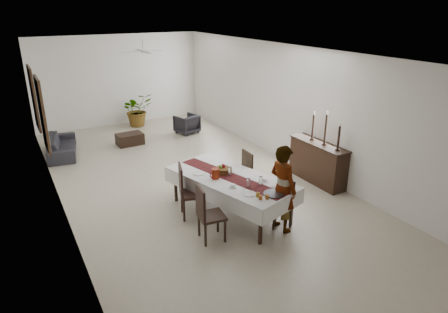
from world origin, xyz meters
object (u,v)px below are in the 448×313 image
sofa (62,146)px  sideboard_body (318,163)px  woman (283,189)px  red_pitcher (215,174)px  dining_table_top (230,179)px

sofa → sideboard_body: bearing=-124.3°
woman → sideboard_body: bearing=-65.0°
sofa → woman: bearing=-144.5°
red_pitcher → sofa: bearing=112.8°
dining_table_top → woman: bearing=-78.8°
dining_table_top → sideboard_body: size_ratio=1.58×
red_pitcher → sideboard_body: size_ratio=0.13×
woman → sideboard_body: 2.59m
sideboard_body → sofa: bearing=135.7°
woman → sofa: 7.25m
woman → dining_table_top: bearing=19.2°
dining_table_top → sofa: bearing=99.2°
red_pitcher → sideboard_body: red_pitcher is taller
red_pitcher → woman: size_ratio=0.12×
dining_table_top → red_pitcher: size_ratio=12.00×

